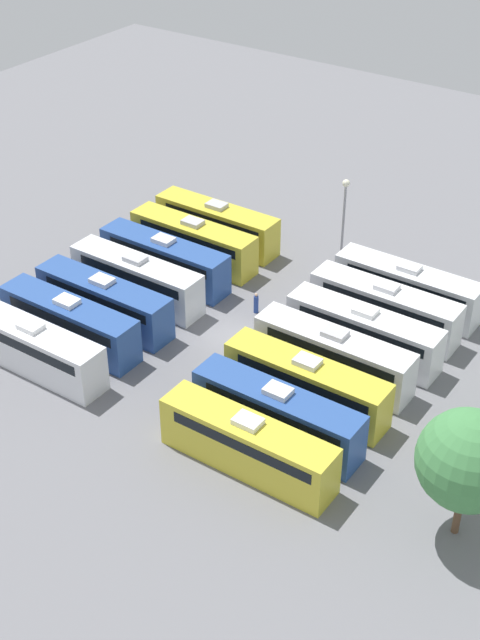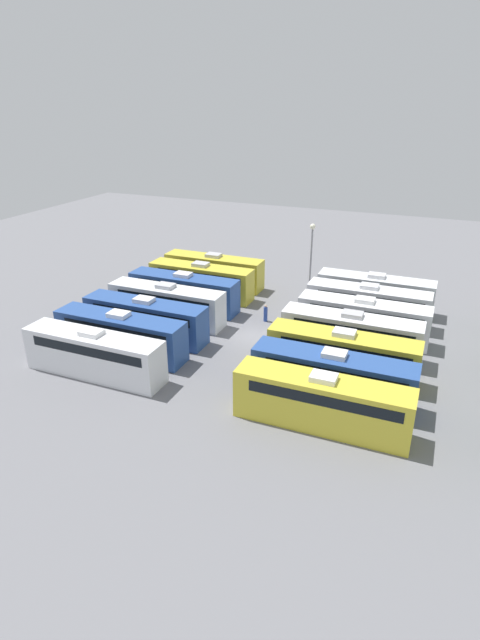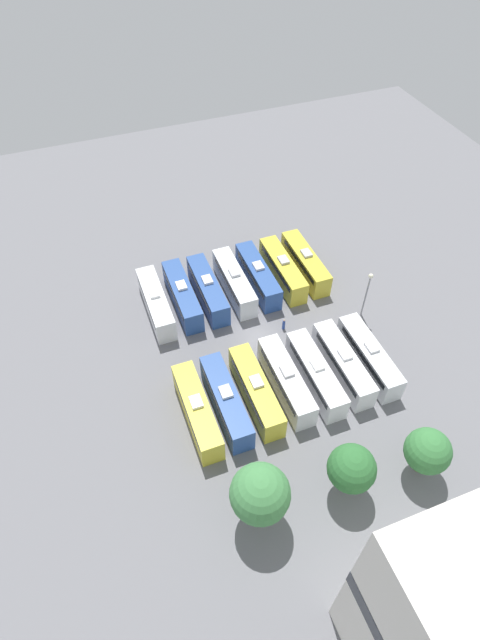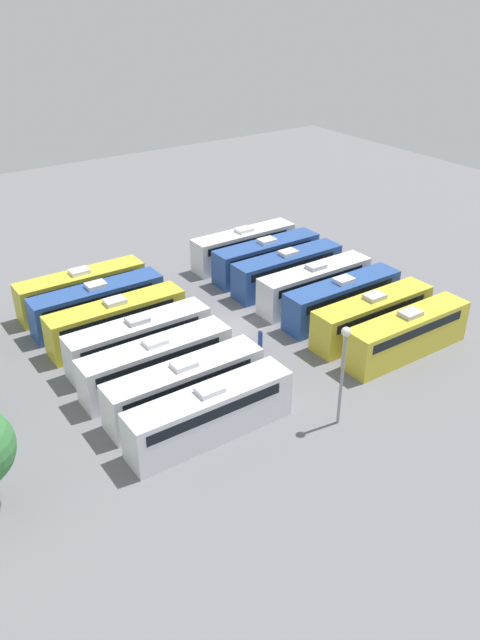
{
  "view_description": "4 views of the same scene",
  "coord_description": "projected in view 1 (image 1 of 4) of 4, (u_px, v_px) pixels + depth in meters",
  "views": [
    {
      "loc": [
        42.55,
        30.23,
        36.43
      ],
      "look_at": [
        0.97,
        1.58,
        2.5
      ],
      "focal_mm": 50.0,
      "sensor_mm": 36.0,
      "label": 1
    },
    {
      "loc": [
        36.69,
        14.05,
        18.92
      ],
      "look_at": [
        1.31,
        -0.67,
        2.02
      ],
      "focal_mm": 28.0,
      "sensor_mm": 36.0,
      "label": 2
    },
    {
      "loc": [
        16.18,
        36.86,
        47.6
      ],
      "look_at": [
        2.0,
        -0.79,
        3.13
      ],
      "focal_mm": 28.0,
      "sensor_mm": 36.0,
      "label": 3
    },
    {
      "loc": [
        -37.02,
        24.7,
        25.46
      ],
      "look_at": [
        -1.4,
        0.23,
        1.53
      ],
      "focal_mm": 35.0,
      "sensor_mm": 36.0,
      "label": 4
    }
  ],
  "objects": [
    {
      "name": "light_pole",
      "position": [
        344.0,
        206.0,
        69.95
      ],
      "size": [
        0.6,
        0.6,
        7.11
      ],
      "color": "gray",
      "rests_on": "ground_plane"
    },
    {
      "name": "bus_8",
      "position": [
        385.0,
        307.0,
        63.45
      ],
      "size": [
        2.47,
        11.06,
        3.67
      ],
      "color": "white",
      "rests_on": "ground_plane"
    },
    {
      "name": "worker_person",
      "position": [
        256.0,
        304.0,
        65.77
      ],
      "size": [
        0.36,
        0.36,
        1.63
      ],
      "color": "navy",
      "rests_on": "ground_plane"
    },
    {
      "name": "bus_10",
      "position": [
        334.0,
        354.0,
        58.7
      ],
      "size": [
        2.47,
        11.06,
        3.67
      ],
      "color": "silver",
      "rests_on": "ground_plane"
    },
    {
      "name": "bus_9",
      "position": [
        364.0,
        331.0,
        60.9
      ],
      "size": [
        2.47,
        11.06,
        3.67
      ],
      "color": "white",
      "rests_on": "ground_plane"
    },
    {
      "name": "bus_1",
      "position": [
        194.0,
        241.0,
        71.55
      ],
      "size": [
        2.47,
        11.06,
        3.67
      ],
      "color": "gold",
      "rests_on": "ground_plane"
    },
    {
      "name": "bus_7",
      "position": [
        408.0,
        287.0,
        65.67
      ],
      "size": [
        2.47,
        11.06,
        3.67
      ],
      "color": "silver",
      "rests_on": "ground_plane"
    },
    {
      "name": "bus_0",
      "position": [
        217.0,
        223.0,
        74.03
      ],
      "size": [
        2.47,
        11.06,
        3.67
      ],
      "color": "gold",
      "rests_on": "ground_plane"
    },
    {
      "name": "bus_12",
      "position": [
        278.0,
        413.0,
        53.7
      ],
      "size": [
        2.47,
        11.06,
        3.67
      ],
      "color": "#284C93",
      "rests_on": "ground_plane"
    },
    {
      "name": "bus_5",
      "position": [
        70.0,
        322.0,
        61.88
      ],
      "size": [
        2.47,
        11.06,
        3.67
      ],
      "color": "#284C93",
      "rests_on": "ground_plane"
    },
    {
      "name": "bus_3",
      "position": [
        137.0,
        278.0,
        66.75
      ],
      "size": [
        2.47,
        11.06,
        3.67
      ],
      "color": "silver",
      "rests_on": "ground_plane"
    },
    {
      "name": "bus_2",
      "position": [
        165.0,
        259.0,
        69.13
      ],
      "size": [
        2.47,
        11.06,
        3.67
      ],
      "color": "#284C93",
      "rests_on": "ground_plane"
    },
    {
      "name": "bus_11",
      "position": [
        307.0,
        383.0,
        56.14
      ],
      "size": [
        2.47,
        11.06,
        3.67
      ],
      "color": "gold",
      "rests_on": "ground_plane"
    },
    {
      "name": "ground_plane",
      "position": [
        230.0,
        336.0,
        63.64
      ],
      "size": [
        114.28,
        114.28,
        0.0
      ],
      "primitive_type": "plane",
      "color": "slate"
    },
    {
      "name": "bus_13",
      "position": [
        248.0,
        444.0,
        51.41
      ],
      "size": [
        2.47,
        11.06,
        3.67
      ],
      "color": "gold",
      "rests_on": "ground_plane"
    },
    {
      "name": "bus_4",
      "position": [
        104.0,
        300.0,
        64.15
      ],
      "size": [
        2.47,
        11.06,
        3.67
      ],
      "color": "#284C93",
      "rests_on": "ground_plane"
    },
    {
      "name": "bus_6",
      "position": [
        34.0,
        347.0,
        59.36
      ],
      "size": [
        2.47,
        11.06,
        3.67
      ],
      "color": "silver",
      "rests_on": "ground_plane"
    },
    {
      "name": "tree_2",
      "position": [
        468.0,
        460.0,
        45.36
      ],
      "size": [
        5.46,
        5.46,
        7.93
      ],
      "color": "brown",
      "rests_on": "ground_plane"
    }
  ]
}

